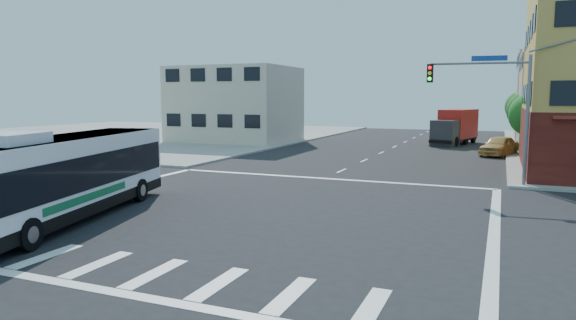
% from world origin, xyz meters
% --- Properties ---
extents(ground, '(120.00, 120.00, 0.00)m').
position_xyz_m(ground, '(0.00, 0.00, 0.00)').
color(ground, black).
rests_on(ground, ground).
extents(sidewalk_nw, '(50.00, 50.00, 0.15)m').
position_xyz_m(sidewalk_nw, '(-35.00, 35.00, 0.07)').
color(sidewalk_nw, gray).
rests_on(sidewalk_nw, ground).
extents(building_east_far, '(12.06, 10.06, 10.00)m').
position_xyz_m(building_east_far, '(16.98, 47.98, 5.01)').
color(building_east_far, '#9C9D97').
rests_on(building_east_far, ground).
extents(building_west, '(12.06, 10.06, 8.00)m').
position_xyz_m(building_west, '(-17.02, 29.98, 4.01)').
color(building_west, beige).
rests_on(building_west, ground).
extents(signal_mast_ne, '(7.91, 1.13, 8.07)m').
position_xyz_m(signal_mast_ne, '(9.08, 10.62, 4.98)').
color(signal_mast_ne, slate).
rests_on(signal_mast_ne, ground).
extents(street_tree_a, '(3.60, 3.60, 5.53)m').
position_xyz_m(street_tree_a, '(11.90, 27.92, 3.59)').
color(street_tree_a, '#372014').
rests_on(street_tree_a, ground).
extents(street_tree_b, '(3.80, 3.80, 5.79)m').
position_xyz_m(street_tree_b, '(11.90, 35.92, 3.75)').
color(street_tree_b, '#372014').
rests_on(street_tree_b, ground).
extents(street_tree_c, '(3.40, 3.40, 5.29)m').
position_xyz_m(street_tree_c, '(11.90, 43.92, 3.46)').
color(street_tree_c, '#372014').
rests_on(street_tree_c, ground).
extents(street_tree_d, '(4.00, 4.00, 6.03)m').
position_xyz_m(street_tree_d, '(11.90, 51.92, 3.88)').
color(street_tree_d, '#372014').
rests_on(street_tree_d, ground).
extents(transit_bus, '(5.38, 12.52, 3.63)m').
position_xyz_m(transit_bus, '(-6.00, -4.28, 1.77)').
color(transit_bus, black).
rests_on(transit_bus, ground).
extents(box_truck, '(4.21, 8.21, 3.55)m').
position_xyz_m(box_truck, '(5.17, 36.01, 1.72)').
color(box_truck, '#2A2A2F').
rests_on(box_truck, ground).
extents(parked_car, '(3.45, 5.21, 1.65)m').
position_xyz_m(parked_car, '(9.46, 26.55, 0.82)').
color(parked_car, '#D8AC56').
rests_on(parked_car, ground).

